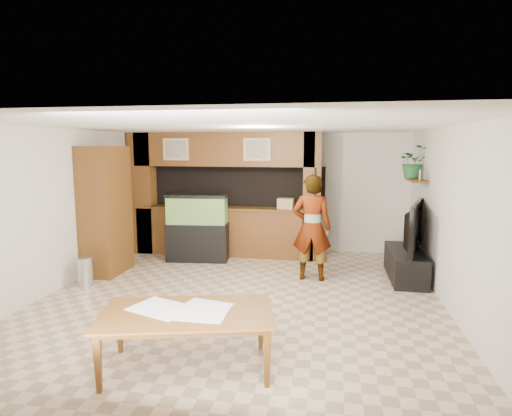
% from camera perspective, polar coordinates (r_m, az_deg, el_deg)
% --- Properties ---
extents(floor, '(6.50, 6.50, 0.00)m').
position_cam_1_polar(floor, '(6.76, -1.99, -11.78)').
color(floor, '#CBAB8D').
rests_on(floor, ground).
extents(ceiling, '(6.50, 6.50, 0.00)m').
position_cam_1_polar(ceiling, '(6.36, -2.11, 10.83)').
color(ceiling, white).
rests_on(ceiling, wall_back).
extents(wall_back, '(6.00, 0.00, 6.00)m').
position_cam_1_polar(wall_back, '(9.60, 2.04, 2.18)').
color(wall_back, beige).
rests_on(wall_back, floor).
extents(wall_left, '(0.00, 6.50, 6.50)m').
position_cam_1_polar(wall_left, '(7.64, -24.62, -0.13)').
color(wall_left, beige).
rests_on(wall_left, floor).
extents(wall_right, '(0.00, 6.50, 6.50)m').
position_cam_1_polar(wall_right, '(6.50, 24.76, -1.48)').
color(wall_right, beige).
rests_on(wall_right, floor).
extents(partition, '(4.20, 0.99, 2.60)m').
position_cam_1_polar(partition, '(9.19, -4.38, 1.97)').
color(partition, brown).
rests_on(partition, floor).
extents(wall_clock, '(0.05, 0.25, 0.25)m').
position_cam_1_polar(wall_clock, '(8.41, -20.80, 4.89)').
color(wall_clock, black).
rests_on(wall_clock, wall_left).
extents(wall_shelf, '(0.25, 0.90, 0.04)m').
position_cam_1_polar(wall_shelf, '(8.32, 20.58, 3.49)').
color(wall_shelf, brown).
rests_on(wall_shelf, wall_right).
extents(pantry_cabinet, '(0.58, 0.95, 2.32)m').
position_cam_1_polar(pantry_cabinet, '(8.23, -19.42, -0.30)').
color(pantry_cabinet, brown).
rests_on(pantry_cabinet, floor).
extents(trash_can, '(0.26, 0.26, 0.48)m').
position_cam_1_polar(trash_can, '(7.73, -21.85, -7.90)').
color(trash_can, '#B2B2B7').
rests_on(trash_can, floor).
extents(aquarium, '(1.23, 0.46, 1.36)m').
position_cam_1_polar(aquarium, '(8.74, -7.81, -2.71)').
color(aquarium, black).
rests_on(aquarium, floor).
extents(tv_stand, '(0.55, 1.51, 0.50)m').
position_cam_1_polar(tv_stand, '(8.03, 19.29, -7.10)').
color(tv_stand, black).
rests_on(tv_stand, floor).
extents(television, '(0.61, 1.49, 0.86)m').
position_cam_1_polar(television, '(7.89, 19.52, -2.30)').
color(television, black).
rests_on(television, tv_stand).
extents(photo_frame, '(0.05, 0.14, 0.18)m').
position_cam_1_polar(photo_frame, '(8.02, 21.00, 4.10)').
color(photo_frame, tan).
rests_on(photo_frame, wall_shelf).
extents(potted_plant, '(0.67, 0.62, 0.61)m').
position_cam_1_polar(potted_plant, '(8.51, 20.23, 5.81)').
color(potted_plant, '#245C2B').
rests_on(potted_plant, wall_shelf).
extents(person, '(0.69, 0.46, 1.84)m').
position_cam_1_polar(person, '(7.44, 7.45, -2.60)').
color(person, tan).
rests_on(person, floor).
extents(microphone, '(0.04, 0.10, 0.17)m').
position_cam_1_polar(microphone, '(7.16, 7.93, 4.79)').
color(microphone, black).
rests_on(microphone, person).
extents(dining_table, '(1.95, 1.38, 0.62)m').
position_cam_1_polar(dining_table, '(4.68, -9.16, -17.20)').
color(dining_table, brown).
rests_on(dining_table, floor).
extents(newspaper_a, '(0.56, 0.41, 0.01)m').
position_cam_1_polar(newspaper_a, '(4.51, -7.61, -13.82)').
color(newspaper_a, silver).
rests_on(newspaper_a, dining_table).
extents(newspaper_b, '(0.73, 0.63, 0.01)m').
position_cam_1_polar(newspaper_b, '(4.72, -12.57, -12.92)').
color(newspaper_b, silver).
rests_on(newspaper_b, dining_table).
extents(newspaper_c, '(0.56, 0.46, 0.01)m').
position_cam_1_polar(newspaper_c, '(4.69, -6.65, -12.92)').
color(newspaper_c, silver).
rests_on(newspaper_c, dining_table).
extents(counter_box, '(0.34, 0.25, 0.21)m').
position_cam_1_polar(counter_box, '(8.78, 3.99, 0.59)').
color(counter_box, '#9E8B56').
rests_on(counter_box, partition).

